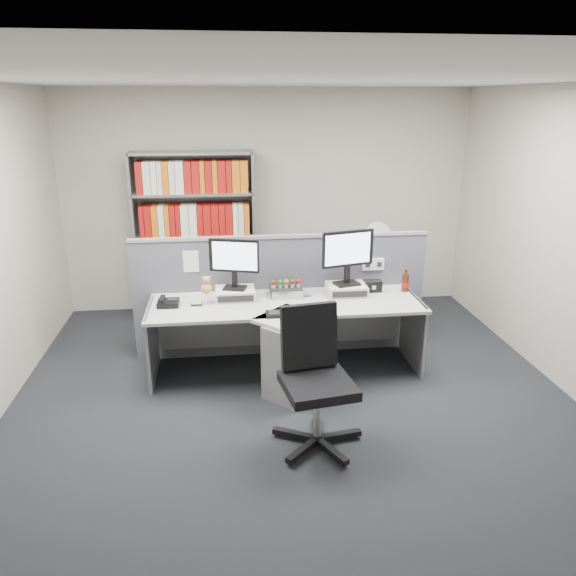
{
  "coord_description": "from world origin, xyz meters",
  "views": [
    {
      "loc": [
        -0.57,
        -4.12,
        2.55
      ],
      "look_at": [
        0.0,
        0.65,
        0.92
      ],
      "focal_mm": 34.69,
      "sensor_mm": 36.0,
      "label": 1
    }
  ],
  "objects": [
    {
      "name": "room_shell",
      "position": [
        0.0,
        0.0,
        1.79
      ],
      "size": [
        5.04,
        5.54,
        2.72
      ],
      "color": "#B7B2A3",
      "rests_on": "ground"
    },
    {
      "name": "monitor_right",
      "position": [
        0.62,
        0.98,
        1.14
      ],
      "size": [
        0.52,
        0.22,
        0.54
      ],
      "color": "black",
      "rests_on": "monitor_riser_right"
    },
    {
      "name": "office_chair",
      "position": [
        0.08,
        -0.38,
        0.57
      ],
      "size": [
        0.7,
        0.7,
        1.07
      ],
      "color": "silver",
      "rests_on": "ground"
    },
    {
      "name": "partition",
      "position": [
        0.0,
        1.25,
        0.65
      ],
      "size": [
        3.0,
        0.08,
        1.27
      ],
      "color": "#575862",
      "rests_on": "ground"
    },
    {
      "name": "ground",
      "position": [
        0.0,
        0.0,
        0.0
      ],
      "size": [
        5.5,
        5.5,
        0.0
      ],
      "primitive_type": "plane",
      "color": "#23262A",
      "rests_on": "ground"
    },
    {
      "name": "shelving_unit",
      "position": [
        -0.9,
        2.44,
        0.98
      ],
      "size": [
        1.41,
        0.4,
        2.0
      ],
      "color": "gray",
      "rests_on": "ground"
    },
    {
      "name": "desktop_pc",
      "position": [
        0.03,
        1.03,
        0.76
      ],
      "size": [
        0.3,
        0.27,
        0.08
      ],
      "color": "black",
      "rests_on": "desk"
    },
    {
      "name": "desk_calendar",
      "position": [
        -0.84,
        0.84,
        0.77
      ],
      "size": [
        0.1,
        0.08,
        0.12
      ],
      "color": "black",
      "rests_on": "desk"
    },
    {
      "name": "speaker",
      "position": [
        0.9,
        1.03,
        0.78
      ],
      "size": [
        0.17,
        0.1,
        0.12
      ],
      "primitive_type": "cube",
      "color": "black",
      "rests_on": "desk"
    },
    {
      "name": "monitor_riser_right",
      "position": [
        0.62,
        0.98,
        0.77
      ],
      "size": [
        0.38,
        0.31,
        0.1
      ],
      "color": "beige",
      "rests_on": "desk"
    },
    {
      "name": "desk_fan",
      "position": [
        1.2,
        1.99,
        1.03
      ],
      "size": [
        0.31,
        0.18,
        0.52
      ],
      "color": "white",
      "rests_on": "filing_cabinet"
    },
    {
      "name": "filing_cabinet",
      "position": [
        1.2,
        1.99,
        0.35
      ],
      "size": [
        0.45,
        0.61,
        0.7
      ],
      "color": "gray",
      "rests_on": "ground"
    },
    {
      "name": "monitor_left",
      "position": [
        -0.48,
        0.98,
        1.11
      ],
      "size": [
        0.47,
        0.21,
        0.49
      ],
      "color": "black",
      "rests_on": "monitor_riser_left"
    },
    {
      "name": "keyboard",
      "position": [
        -0.0,
        0.49,
        0.73
      ],
      "size": [
        0.43,
        0.16,
        0.03
      ],
      "color": "black",
      "rests_on": "desk"
    },
    {
      "name": "cola_bottle",
      "position": [
        1.23,
        1.0,
        0.81
      ],
      "size": [
        0.07,
        0.07,
        0.24
      ],
      "color": "#3F190A",
      "rests_on": "desk"
    },
    {
      "name": "monitor_riser_left",
      "position": [
        -0.48,
        0.98,
        0.77
      ],
      "size": [
        0.38,
        0.31,
        0.1
      ],
      "color": "beige",
      "rests_on": "desk"
    },
    {
      "name": "desk_phone",
      "position": [
        -1.11,
        0.85,
        0.75
      ],
      "size": [
        0.2,
        0.18,
        0.09
      ],
      "color": "black",
      "rests_on": "desk"
    },
    {
      "name": "figurines",
      "position": [
        0.0,
        1.02,
        0.85
      ],
      "size": [
        0.3,
        0.05,
        0.09
      ],
      "color": "beige",
      "rests_on": "desktop_pc"
    },
    {
      "name": "plush_toy",
      "position": [
        -0.74,
        0.87,
        0.89
      ],
      "size": [
        0.1,
        0.1,
        0.17
      ],
      "color": "gold",
      "rests_on": "monitor_riser_left"
    },
    {
      "name": "desk",
      "position": [
        0.0,
        0.6,
        0.46
      ],
      "size": [
        2.6,
        1.2,
        0.72
      ],
      "color": "#B8B8B1",
      "rests_on": "ground"
    },
    {
      "name": "mouse",
      "position": [
        0.37,
        0.44,
        0.74
      ],
      "size": [
        0.07,
        0.11,
        0.04
      ],
      "primitive_type": "ellipsoid",
      "color": "black",
      "rests_on": "desk"
    }
  ]
}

